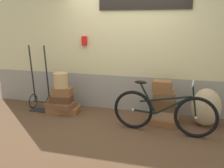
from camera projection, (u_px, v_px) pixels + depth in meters
ground at (116, 124)px, 4.73m from camera, size 8.41×5.20×0.06m
station_building at (126, 51)px, 5.20m from camera, size 6.41×0.74×2.57m
suitcase_0 at (64, 109)px, 5.27m from camera, size 0.71×0.48×0.12m
suitcase_1 at (61, 105)px, 5.21m from camera, size 0.61×0.43×0.11m
suitcase_2 at (61, 99)px, 5.21m from camera, size 0.47×0.33×0.14m
suitcase_3 at (62, 92)px, 5.15m from camera, size 0.43×0.29×0.18m
suitcase_4 at (163, 120)px, 4.68m from camera, size 0.62×0.48×0.12m
suitcase_5 at (161, 113)px, 4.69m from camera, size 0.47×0.36×0.14m
suitcase_6 at (164, 104)px, 4.64m from camera, size 0.45×0.35×0.22m
suitcase_7 at (164, 95)px, 4.62m from camera, size 0.44×0.36×0.13m
suitcase_8 at (162, 86)px, 4.58m from camera, size 0.36×0.27×0.22m
wicker_basket at (61, 80)px, 5.10m from camera, size 0.30×0.30×0.31m
luggage_trolley at (41, 96)px, 5.40m from camera, size 0.45×0.38×1.42m
burlap_sack at (206, 107)px, 4.51m from camera, size 0.53×0.45×0.72m
bicycle at (163, 112)px, 4.21m from camera, size 1.79×0.46×0.95m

